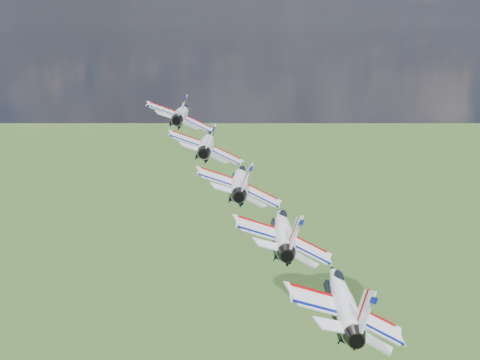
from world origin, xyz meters
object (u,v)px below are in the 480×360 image
(jet_0, at_px, (182,113))
(jet_4, at_px, (342,298))
(jet_3, at_px, (283,229))
(jet_2, at_px, (240,180))
(jet_1, at_px, (208,142))

(jet_0, relative_size, jet_4, 1.00)
(jet_3, distance_m, jet_4, 12.39)
(jet_4, bearing_deg, jet_2, 113.01)
(jet_1, distance_m, jet_4, 37.18)
(jet_0, relative_size, jet_3, 1.00)
(jet_0, height_order, jet_3, jet_0)
(jet_1, relative_size, jet_4, 1.00)
(jet_0, xyz_separation_m, jet_3, (23.97, -27.42, -7.49))
(jet_0, relative_size, jet_2, 1.00)
(jet_0, distance_m, jet_2, 24.79)
(jet_0, height_order, jet_4, jet_0)
(jet_1, bearing_deg, jet_4, -66.99)
(jet_2, relative_size, jet_4, 1.00)
(jet_2, height_order, jet_3, jet_2)
(jet_1, xyz_separation_m, jet_4, (23.97, -27.42, -7.49))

